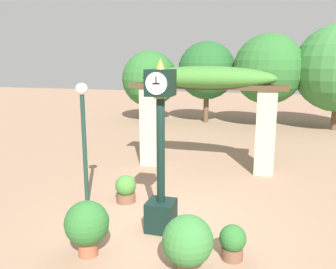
% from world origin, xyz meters
% --- Properties ---
extents(ground_plane, '(60.00, 60.00, 0.00)m').
position_xyz_m(ground_plane, '(0.00, 0.00, 0.00)').
color(ground_plane, '#9E7A60').
extents(pedestal_clock, '(0.54, 0.54, 3.36)m').
position_xyz_m(pedestal_clock, '(-0.10, -0.24, 1.44)').
color(pedestal_clock, black).
rests_on(pedestal_clock, ground).
extents(pergola, '(4.70, 1.15, 3.15)m').
position_xyz_m(pergola, '(0.00, 4.04, 2.32)').
color(pergola, '#BCB299').
rests_on(pergola, ground).
extents(potted_plant_near_left, '(0.46, 0.46, 0.61)m').
position_xyz_m(potted_plant_near_left, '(1.38, -0.93, 0.32)').
color(potted_plant_near_left, brown).
rests_on(potted_plant_near_left, ground).
extents(potted_plant_near_right, '(0.82, 0.82, 0.94)m').
position_xyz_m(potted_plant_near_right, '(0.72, -1.48, 0.51)').
color(potted_plant_near_right, '#9E563D').
rests_on(potted_plant_near_right, ground).
extents(potted_plant_far_left, '(0.77, 0.77, 0.98)m').
position_xyz_m(potted_plant_far_left, '(-1.05, -1.49, 0.57)').
color(potted_plant_far_left, '#9E563D').
rests_on(potted_plant_far_left, ground).
extents(potted_plant_far_right, '(0.50, 0.50, 0.65)m').
position_xyz_m(potted_plant_far_right, '(-1.33, 0.89, 0.32)').
color(potted_plant_far_right, brown).
rests_on(potted_plant_far_right, ground).
extents(lamp_post, '(0.27, 0.27, 2.83)m').
position_xyz_m(lamp_post, '(-2.21, 0.59, 1.90)').
color(lamp_post, '#19382D').
rests_on(lamp_post, ground).
extents(tree_line, '(12.99, 4.11, 5.00)m').
position_xyz_m(tree_line, '(1.44, 12.00, 2.78)').
color(tree_line, brown).
rests_on(tree_line, ground).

